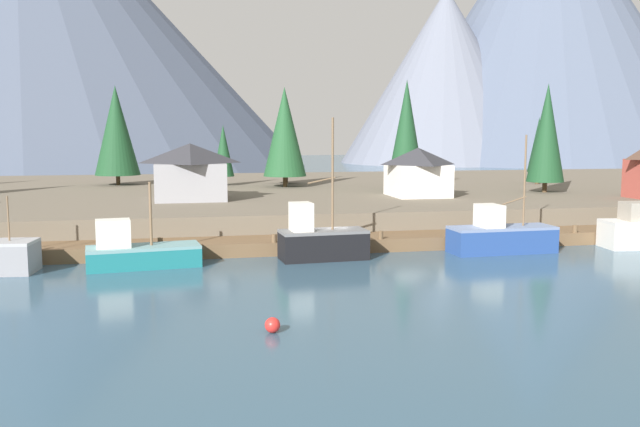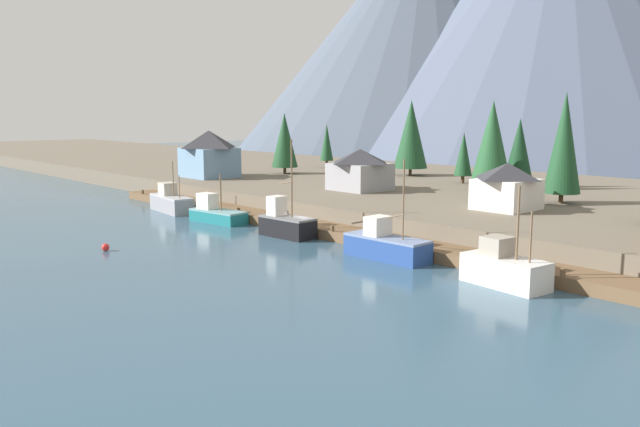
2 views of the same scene
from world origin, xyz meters
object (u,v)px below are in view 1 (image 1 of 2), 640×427
conifer_near_left (223,151)px  channel_buoy (272,325)px  conifer_centre (547,133)px  conifer_mid_left (286,142)px  conifer_far_left (285,132)px  fishing_boat_black (321,241)px  conifer_far_right (116,130)px  conifer_back_right (406,130)px  house_grey (190,171)px  house_white (418,171)px  fishing_boat_teal (138,252)px  fishing_boat_blue (500,236)px  conifer_mid_right (538,145)px

conifer_near_left → channel_buoy: conifer_near_left is taller
conifer_centre → conifer_mid_left: bearing=144.9°
conifer_mid_left → conifer_far_left: size_ratio=0.80×
fishing_boat_black → conifer_far_right: bearing=109.6°
conifer_centre → conifer_back_right: bearing=152.9°
conifer_far_left → house_grey: bearing=-129.7°
fishing_boat_black → conifer_centre: (28.82, 20.24, 7.53)m
house_white → conifer_far_right: bearing=145.5°
conifer_back_right → conifer_near_left: bearing=154.8°
house_grey → conifer_mid_left: 22.26m
fishing_boat_teal → conifer_mid_left: conifer_mid_left is taller
fishing_boat_teal → conifer_far_left: (14.80, 33.31, 7.98)m
fishing_boat_blue → conifer_far_left: (-11.27, 32.91, 7.79)m
fishing_boat_teal → house_white: (26.19, 18.95, 3.98)m
fishing_boat_blue → conifer_near_left: size_ratio=1.19×
fishing_boat_black → conifer_mid_right: (34.20, 31.38, 6.05)m
fishing_boat_black → conifer_near_left: size_ratio=1.35×
house_grey → conifer_near_left: conifer_near_left is taller
house_white → fishing_boat_black: bearing=-126.6°
channel_buoy → fishing_boat_teal: bearing=112.5°
conifer_near_left → conifer_centre: conifer_centre is taller
house_white → conifer_centre: conifer_centre is taller
conifer_mid_left → fishing_boat_teal: bearing=-112.2°
conifer_back_right → fishing_boat_black: bearing=-119.6°
house_grey → conifer_far_right: (-8.56, 20.33, 3.91)m
fishing_boat_teal → conifer_far_left: 37.31m
conifer_near_left → conifer_mid_left: size_ratio=0.79×
fishing_boat_blue → conifer_back_right: 28.28m
conifer_near_left → conifer_far_right: bearing=164.9°
fishing_boat_blue → conifer_far_left: size_ratio=0.74×
house_white → conifer_mid_right: size_ratio=0.75×
conifer_centre → fishing_boat_black: bearing=-144.9°
conifer_mid_left → conifer_back_right: size_ratio=0.76×
conifer_back_right → conifer_mid_right: bearing=12.9°
fishing_boat_blue → conifer_far_left: conifer_far_left is taller
fishing_boat_black → conifer_far_right: size_ratio=0.82×
house_grey → conifer_far_right: size_ratio=0.57×
conifer_mid_right → conifer_far_left: (-31.79, 1.56, 1.62)m
conifer_far_right → conifer_mid_left: bearing=-4.9°
fishing_boat_teal → conifer_mid_left: size_ratio=0.81×
house_grey → conifer_back_right: conifer_back_right is taller
house_grey → channel_buoy: 36.78m
conifer_mid_right → conifer_centre: (-5.38, -11.14, 1.48)m
fishing_boat_blue → conifer_mid_right: (20.52, 31.35, 6.17)m
fishing_boat_teal → house_grey: house_grey is taller
conifer_near_left → house_grey: bearing=-103.7°
conifer_near_left → conifer_back_right: (19.99, -9.40, 2.53)m
house_white → conifer_centre: bearing=6.3°
house_grey → fishing_boat_black: bearing=-66.0°
conifer_far_right → channel_buoy: 58.50m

